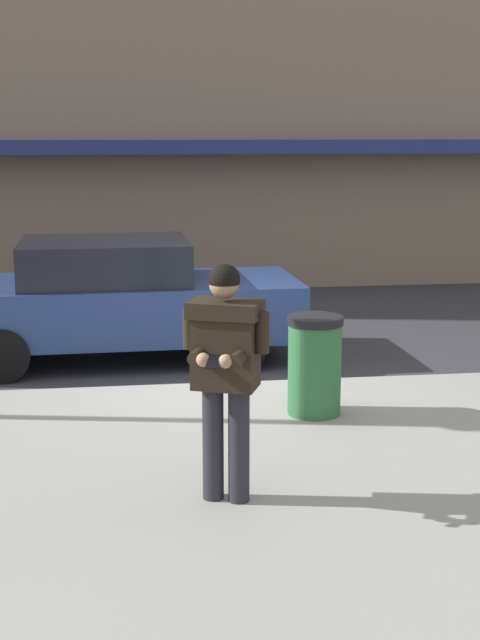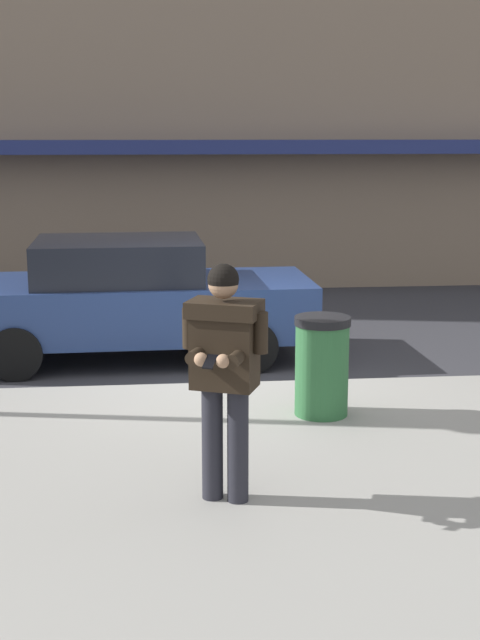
{
  "view_description": "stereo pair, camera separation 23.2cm",
  "coord_description": "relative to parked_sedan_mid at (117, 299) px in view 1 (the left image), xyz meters",
  "views": [
    {
      "loc": [
        -1.04,
        -9.66,
        2.87
      ],
      "look_at": [
        -0.18,
        -3.23,
        1.49
      ],
      "focal_mm": 50.0,
      "sensor_mm": 36.0,
      "label": 1
    },
    {
      "loc": [
        -0.8,
        -9.69,
        2.87
      ],
      "look_at": [
        -0.18,
        -3.23,
        1.49
      ],
      "focal_mm": 50.0,
      "sensor_mm": 36.0,
      "label": 2
    }
  ],
  "objects": [
    {
      "name": "ground_plane",
      "position": [
        1.11,
        -1.53,
        -0.79
      ],
      "size": [
        80.0,
        80.0,
        0.0
      ],
      "primitive_type": "plane",
      "color": "#333338"
    },
    {
      "name": "sidewalk",
      "position": [
        2.11,
        -4.38,
        -0.72
      ],
      "size": [
        32.0,
        5.3,
        0.14
      ],
      "primitive_type": "cube",
      "color": "#99968E",
      "rests_on": "ground"
    },
    {
      "name": "curb_paint_line",
      "position": [
        2.11,
        -1.48,
        -0.79
      ],
      "size": [
        28.0,
        0.12,
        0.01
      ],
      "primitive_type": "cube",
      "color": "silver",
      "rests_on": "ground"
    },
    {
      "name": "parked_sedan_mid",
      "position": [
        0.0,
        0.0,
        0.0
      ],
      "size": [
        4.55,
        2.02,
        1.54
      ],
      "color": "navy",
      "rests_on": "ground"
    },
    {
      "name": "man_texting_on_phone",
      "position": [
        0.81,
        -4.93,
        0.46
      ],
      "size": [
        0.61,
        0.65,
        1.81
      ],
      "color": "#23232B",
      "rests_on": "sidewalk"
    },
    {
      "name": "trash_bin",
      "position": [
        1.92,
        -2.95,
        -0.16
      ],
      "size": [
        0.55,
        0.55,
        0.98
      ],
      "color": "#2D6638",
      "rests_on": "sidewalk"
    }
  ]
}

